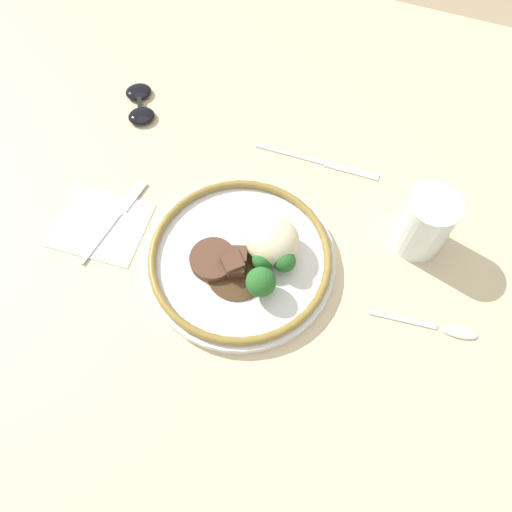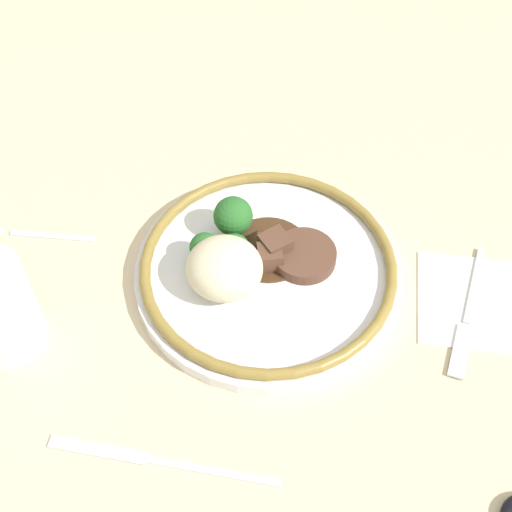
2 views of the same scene
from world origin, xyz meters
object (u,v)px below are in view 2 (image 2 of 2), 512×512
plate (262,266)px  knife (154,460)px  spoon (0,232)px  fork (466,322)px

plate → knife: (0.05, 0.22, -0.02)m
knife → plate: bearing=-105.0°
plate → spoon: 0.30m
plate → spoon: size_ratio=1.85×
plate → spoon: plate is taller
fork → knife: size_ratio=0.79×
spoon → plate: bearing=174.0°
fork → plate: bearing=-86.3°
plate → knife: size_ratio=1.32×
plate → spoon: (0.30, 0.00, -0.02)m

